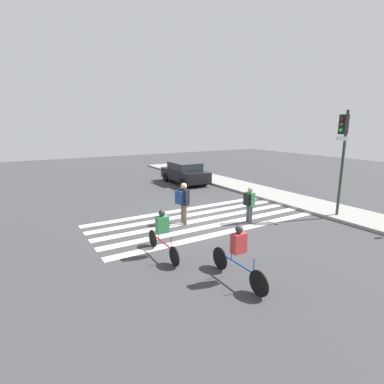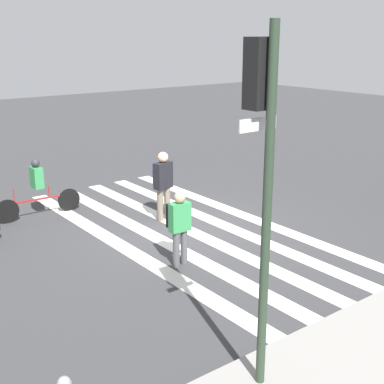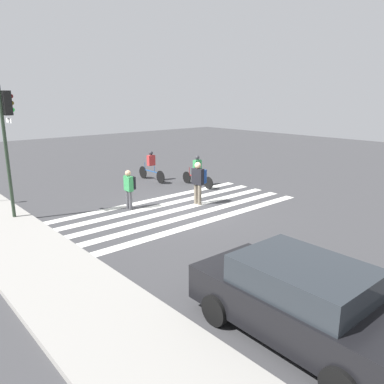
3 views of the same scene
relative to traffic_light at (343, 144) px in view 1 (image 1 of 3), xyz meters
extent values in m
plane|color=#38383A|center=(-2.96, -5.44, -3.40)|extent=(60.00, 60.00, 0.00)
cube|color=gray|center=(-2.96, 0.81, -3.33)|extent=(36.00, 2.50, 0.14)
cube|color=silver|center=(-4.81, -5.44, -3.40)|extent=(0.41, 10.00, 0.01)
cube|color=silver|center=(-3.88, -5.44, -3.40)|extent=(0.41, 10.00, 0.01)
cube|color=silver|center=(-2.96, -5.44, -3.40)|extent=(0.41, 10.00, 0.01)
cube|color=silver|center=(-2.03, -5.44, -3.40)|extent=(0.41, 10.00, 0.01)
cube|color=silver|center=(-1.11, -5.44, -3.40)|extent=(0.41, 10.00, 0.01)
cylinder|color=#283828|center=(0.00, 0.12, -0.97)|extent=(0.12, 0.12, 4.86)
cube|color=black|center=(0.00, -0.09, 0.84)|extent=(0.32, 0.26, 0.84)
cube|color=silver|center=(0.00, -0.09, 0.24)|extent=(0.60, 0.02, 0.16)
sphere|color=#590F0F|center=(0.00, -0.25, 1.07)|extent=(0.15, 0.15, 0.15)
sphere|color=#59470F|center=(0.00, -0.25, 0.84)|extent=(0.15, 0.15, 0.15)
sphere|color=#26D83F|center=(0.00, -0.25, 0.61)|extent=(0.15, 0.15, 0.15)
cylinder|color=#4C4C51|center=(-1.67, -3.86, -3.02)|extent=(0.14, 0.14, 0.77)
cylinder|color=#4C4C51|center=(-1.47, -3.86, -3.02)|extent=(0.14, 0.14, 0.77)
cube|color=#338C4C|center=(-1.57, -3.86, -2.33)|extent=(0.46, 0.22, 0.61)
sphere|color=tan|center=(-1.57, -3.86, -1.91)|extent=(0.24, 0.24, 0.24)
cube|color=black|center=(-1.56, -4.04, -2.33)|extent=(0.34, 0.17, 0.51)
cylinder|color=#6B6051|center=(-3.02, -6.42, -2.97)|extent=(0.16, 0.16, 0.86)
cylinder|color=#6B6051|center=(-2.79, -6.42, -2.97)|extent=(0.16, 0.16, 0.86)
cube|color=black|center=(-2.91, -6.42, -2.20)|extent=(0.54, 0.32, 0.68)
sphere|color=tan|center=(-2.91, -6.42, -1.72)|extent=(0.27, 0.27, 0.27)
cube|color=navy|center=(-2.95, -6.61, -2.20)|extent=(0.40, 0.25, 0.57)
cylinder|color=black|center=(0.43, -8.66, -3.09)|extent=(0.62, 0.05, 0.62)
cylinder|color=black|center=(-1.27, -8.62, -3.09)|extent=(0.62, 0.05, 0.62)
cube|color=maroon|center=(-0.42, -8.64, -2.92)|extent=(1.44, 0.07, 0.04)
cylinder|color=maroon|center=(-0.72, -8.63, -2.76)|extent=(0.03, 0.03, 0.32)
cylinder|color=maroon|center=(0.21, -8.65, -2.72)|extent=(0.03, 0.03, 0.40)
cube|color=#338C4C|center=(-0.42, -8.64, -2.32)|extent=(0.25, 0.41, 0.55)
sphere|color=#333338|center=(-0.42, -8.64, -1.93)|extent=(0.22, 0.22, 0.22)
cylinder|color=black|center=(2.97, -7.61, -3.06)|extent=(0.68, 0.05, 0.68)
cylinder|color=black|center=(1.30, -7.58, -3.06)|extent=(0.68, 0.05, 0.68)
cube|color=#1E4C8C|center=(2.14, -7.60, -2.87)|extent=(1.42, 0.06, 0.04)
cylinder|color=#1E4C8C|center=(1.84, -7.59, -2.71)|extent=(0.03, 0.03, 0.32)
cylinder|color=#1E4C8C|center=(2.76, -7.60, -2.67)|extent=(0.03, 0.03, 0.40)
cube|color=#B73333|center=(2.14, -7.60, -2.28)|extent=(0.25, 0.40, 0.55)
sphere|color=#333338|center=(2.14, -7.60, -1.88)|extent=(0.22, 0.22, 0.22)
cube|color=black|center=(-10.92, -1.76, -2.77)|extent=(4.35, 1.99, 0.75)
cube|color=#23282D|center=(-10.92, -1.76, -2.12)|extent=(2.41, 1.79, 0.54)
cylinder|color=black|center=(-9.56, -0.87, -3.08)|extent=(0.64, 0.21, 0.64)
cylinder|color=black|center=(-9.60, -2.72, -3.08)|extent=(0.64, 0.21, 0.64)
cylinder|color=black|center=(-12.24, -0.81, -3.08)|extent=(0.64, 0.21, 0.64)
cylinder|color=black|center=(-12.28, -2.66, -3.08)|extent=(0.64, 0.21, 0.64)
camera|label=1|loc=(7.93, -12.57, 0.83)|focal=28.00mm
camera|label=2|loc=(4.54, 4.53, 1.30)|focal=50.00mm
camera|label=3|loc=(-14.26, 3.89, 1.07)|focal=35.00mm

